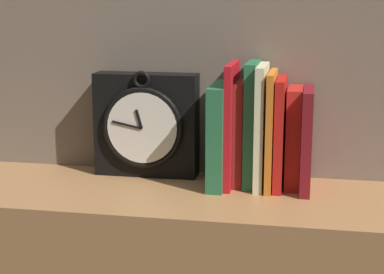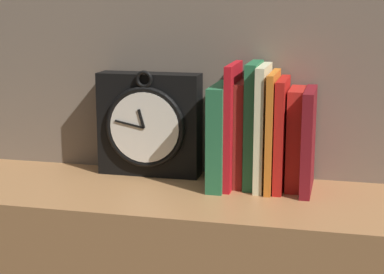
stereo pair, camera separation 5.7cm
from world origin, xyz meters
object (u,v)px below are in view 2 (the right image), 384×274
at_px(book_slot4_cream, 263,127).
at_px(book_slot5_orange, 273,131).
at_px(book_slot0_green, 221,135).
at_px(book_slot3_green, 253,125).
at_px(book_slot2_maroon, 242,133).
at_px(book_slot8_maroon, 308,141).
at_px(book_slot7_red, 296,138).
at_px(book_slot6_red, 282,134).
at_px(clock, 149,124).
at_px(book_slot1_red, 233,125).

distance_m(book_slot4_cream, book_slot5_orange, 0.02).
bearing_deg(book_slot0_green, book_slot3_green, 14.15).
xyz_separation_m(book_slot2_maroon, book_slot8_maroon, (0.14, -0.02, -0.00)).
distance_m(book_slot4_cream, book_slot7_red, 0.07).
height_order(book_slot0_green, book_slot7_red, book_slot0_green).
xyz_separation_m(book_slot0_green, book_slot6_red, (0.13, 0.01, 0.01)).
bearing_deg(book_slot4_cream, book_slot3_green, 160.54).
relative_size(clock, book_slot5_orange, 0.98).
bearing_deg(book_slot5_orange, book_slot2_maroon, 167.52).
bearing_deg(book_slot4_cream, clock, 172.60).
xyz_separation_m(book_slot5_orange, book_slot8_maroon, (0.07, -0.00, -0.02)).
bearing_deg(book_slot7_red, clock, 176.19).
relative_size(clock, book_slot2_maroon, 1.09).
distance_m(book_slot0_green, book_slot4_cream, 0.09).
distance_m(clock, book_slot7_red, 0.32).
height_order(clock, book_slot3_green, book_slot3_green).
distance_m(book_slot4_cream, book_slot8_maroon, 0.10).
distance_m(book_slot2_maroon, book_slot7_red, 0.11).
height_order(clock, book_slot6_red, clock).
bearing_deg(book_slot4_cream, book_slot8_maroon, -3.71).
distance_m(clock, book_slot6_red, 0.30).
height_order(book_slot2_maroon, book_slot4_cream, book_slot4_cream).
bearing_deg(book_slot3_green, book_slot2_maroon, 170.40).
height_order(book_slot3_green, book_slot4_cream, book_slot3_green).
bearing_deg(book_slot2_maroon, book_slot5_orange, -12.48).
xyz_separation_m(book_slot3_green, book_slot6_red, (0.06, -0.01, -0.02)).
distance_m(book_slot3_green, book_slot5_orange, 0.04).
xyz_separation_m(book_slot2_maroon, book_slot7_red, (0.11, 0.00, -0.01)).
height_order(book_slot1_red, book_slot2_maroon, book_slot1_red).
xyz_separation_m(book_slot4_cream, book_slot7_red, (0.07, 0.01, -0.02)).
height_order(book_slot0_green, book_slot4_cream, book_slot4_cream).
relative_size(book_slot6_red, book_slot8_maroon, 1.09).
xyz_separation_m(book_slot0_green, book_slot7_red, (0.15, 0.02, -0.00)).
bearing_deg(book_slot3_green, book_slot8_maroon, -6.69).
bearing_deg(book_slot7_red, book_slot4_cream, -170.16).
relative_size(book_slot5_orange, book_slot7_red, 1.16).
bearing_deg(book_slot1_red, book_slot7_red, 6.52).
bearing_deg(book_slot5_orange, book_slot4_cream, 171.66).
relative_size(book_slot2_maroon, book_slot4_cream, 0.86).
bearing_deg(book_slot4_cream, book_slot2_maroon, 165.62).
bearing_deg(book_slot1_red, book_slot2_maroon, 39.42).
distance_m(book_slot1_red, book_slot4_cream, 0.06).
xyz_separation_m(book_slot4_cream, book_slot8_maroon, (0.09, -0.01, -0.02)).
bearing_deg(book_slot6_red, clock, 173.59).
bearing_deg(book_slot6_red, book_slot2_maroon, 172.32).
relative_size(book_slot4_cream, book_slot8_maroon, 1.22).
distance_m(book_slot5_orange, book_slot7_red, 0.05).
distance_m(book_slot1_red, book_slot7_red, 0.13).
distance_m(book_slot1_red, book_slot3_green, 0.04).
xyz_separation_m(book_slot3_green, book_slot4_cream, (0.02, -0.01, -0.00)).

